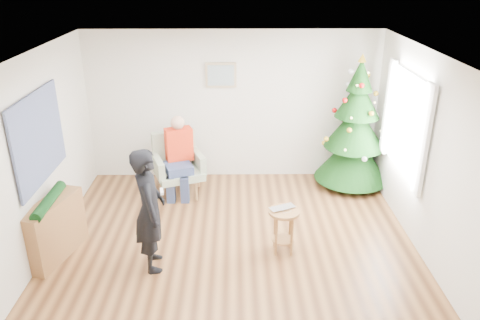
{
  "coord_description": "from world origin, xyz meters",
  "views": [
    {
      "loc": [
        0.03,
        -5.29,
        3.63
      ],
      "look_at": [
        0.1,
        0.6,
        1.1
      ],
      "focal_mm": 35.0,
      "sensor_mm": 36.0,
      "label": 1
    }
  ],
  "objects_px": {
    "christmas_tree": "(355,129)",
    "armchair": "(178,172)",
    "standing_man": "(150,210)",
    "console": "(54,229)",
    "stool": "(283,231)"
  },
  "relations": [
    {
      "from": "christmas_tree",
      "to": "armchair",
      "type": "distance_m",
      "value": 3.05
    },
    {
      "from": "standing_man",
      "to": "console",
      "type": "distance_m",
      "value": 1.39
    },
    {
      "from": "armchair",
      "to": "console",
      "type": "height_order",
      "value": "armchair"
    },
    {
      "from": "christmas_tree",
      "to": "armchair",
      "type": "relative_size",
      "value": 2.25
    },
    {
      "from": "armchair",
      "to": "standing_man",
      "type": "distance_m",
      "value": 2.12
    },
    {
      "from": "christmas_tree",
      "to": "standing_man",
      "type": "xyz_separation_m",
      "value": [
        -3.07,
        -2.35,
        -0.22
      ]
    },
    {
      "from": "armchair",
      "to": "console",
      "type": "xyz_separation_m",
      "value": [
        -1.41,
        -1.85,
        0.02
      ]
    },
    {
      "from": "christmas_tree",
      "to": "console",
      "type": "xyz_separation_m",
      "value": [
        -4.38,
        -2.12,
        -0.63
      ]
    },
    {
      "from": "armchair",
      "to": "stool",
      "type": "bearing_deg",
      "value": -68.6
    },
    {
      "from": "christmas_tree",
      "to": "stool",
      "type": "height_order",
      "value": "christmas_tree"
    },
    {
      "from": "console",
      "to": "stool",
      "type": "bearing_deg",
      "value": 16.79
    },
    {
      "from": "stool",
      "to": "console",
      "type": "relative_size",
      "value": 0.62
    },
    {
      "from": "standing_man",
      "to": "stool",
      "type": "bearing_deg",
      "value": -92.18
    },
    {
      "from": "stool",
      "to": "armchair",
      "type": "bearing_deg",
      "value": 131.84
    },
    {
      "from": "christmas_tree",
      "to": "armchair",
      "type": "xyz_separation_m",
      "value": [
        -2.97,
        -0.28,
        -0.65
      ]
    }
  ]
}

